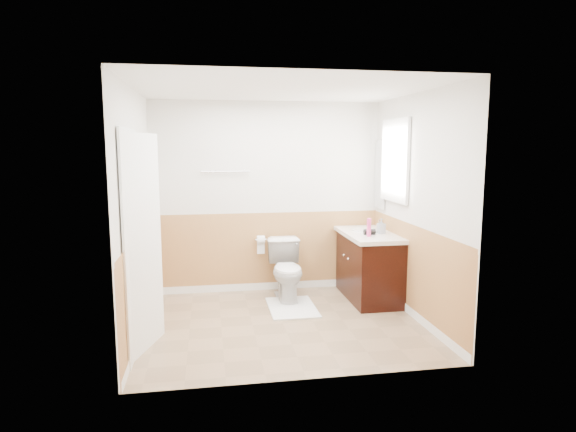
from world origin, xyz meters
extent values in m
plane|color=#8C7051|center=(0.00, 0.00, 0.00)|extent=(3.00, 3.00, 0.00)
plane|color=white|center=(0.00, 0.00, 2.50)|extent=(3.00, 3.00, 0.00)
plane|color=silver|center=(0.00, 1.30, 1.25)|extent=(3.00, 0.00, 3.00)
plane|color=silver|center=(0.00, -1.30, 1.25)|extent=(3.00, 0.00, 3.00)
plane|color=silver|center=(-1.50, 0.00, 1.25)|extent=(0.00, 3.00, 3.00)
plane|color=silver|center=(1.50, 0.00, 1.25)|extent=(0.00, 3.00, 3.00)
plane|color=tan|center=(0.00, 1.29, 0.50)|extent=(3.00, 0.00, 3.00)
plane|color=tan|center=(0.00, -1.29, 0.50)|extent=(3.00, 0.00, 3.00)
plane|color=tan|center=(-1.49, 0.00, 0.50)|extent=(0.00, 2.60, 2.60)
plane|color=tan|center=(1.49, 0.00, 0.50)|extent=(0.00, 2.60, 2.60)
imported|color=white|center=(0.19, 0.84, 0.37)|extent=(0.42, 0.73, 0.75)
cube|color=white|center=(0.19, 0.47, 0.01)|extent=(0.55, 0.80, 0.02)
cube|color=black|center=(1.21, 0.70, 0.40)|extent=(0.55, 1.10, 0.80)
sphere|color=silver|center=(0.91, 0.60, 0.55)|extent=(0.03, 0.03, 0.03)
sphere|color=silver|center=(0.91, 0.80, 0.55)|extent=(0.03, 0.03, 0.03)
cube|color=silver|center=(1.20, 0.70, 0.83)|extent=(0.60, 1.15, 0.05)
cylinder|color=white|center=(1.21, 0.85, 0.86)|extent=(0.36, 0.36, 0.02)
cylinder|color=silver|center=(1.39, 0.85, 0.92)|extent=(0.02, 0.02, 0.14)
cylinder|color=#DF3983|center=(1.11, 0.44, 0.96)|extent=(0.05, 0.05, 0.22)
imported|color=#9197A3|center=(1.33, 0.62, 0.94)|extent=(0.10, 0.10, 0.19)
cylinder|color=black|center=(1.16, 0.56, 0.89)|extent=(0.14, 0.07, 0.07)
cylinder|color=black|center=(1.13, 0.62, 0.86)|extent=(0.03, 0.03, 0.07)
cube|color=silver|center=(1.48, 1.10, 1.55)|extent=(0.02, 0.35, 0.90)
cube|color=white|center=(1.47, 0.59, 1.75)|extent=(0.04, 0.80, 1.00)
cube|color=white|center=(1.49, 0.59, 1.75)|extent=(0.01, 0.70, 0.90)
cube|color=white|center=(-1.40, -0.45, 1.02)|extent=(0.29, 0.78, 2.04)
cube|color=white|center=(-1.48, -0.45, 1.03)|extent=(0.02, 0.92, 2.10)
sphere|color=silver|center=(-1.34, -0.12, 0.95)|extent=(0.06, 0.06, 0.06)
cylinder|color=silver|center=(-0.55, 1.25, 1.60)|extent=(0.62, 0.02, 0.02)
cylinder|color=silver|center=(-0.10, 1.23, 0.70)|extent=(0.14, 0.02, 0.02)
cylinder|color=white|center=(-0.10, 1.23, 0.70)|extent=(0.10, 0.11, 0.11)
cube|color=white|center=(-0.10, 1.23, 0.59)|extent=(0.10, 0.01, 0.16)
camera|label=1|loc=(-0.78, -4.99, 1.91)|focal=30.10mm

